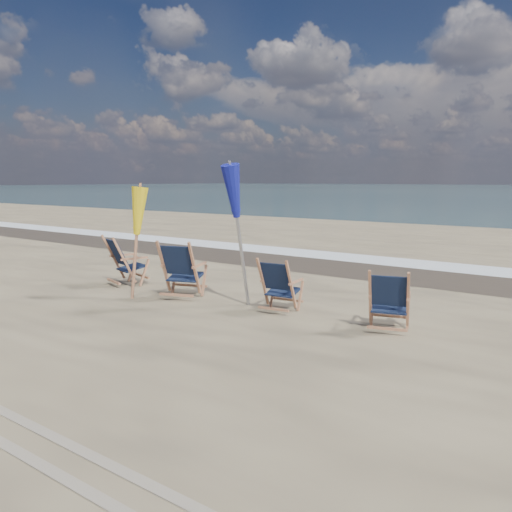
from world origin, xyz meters
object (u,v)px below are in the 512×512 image
Objects in this scene: umbrella_yellow at (135,217)px; beach_chair_2 at (291,287)px; beach_chair_0 at (124,263)px; beach_chair_1 at (195,271)px; umbrella_blue at (240,196)px; beach_chair_3 at (408,303)px.

beach_chair_2 is at bearing 12.18° from umbrella_yellow.
beach_chair_0 is 1.35m from umbrella_yellow.
beach_chair_1 is 0.54× the size of umbrella_yellow.
umbrella_yellow is at bearing 6.74° from beach_chair_1.
beach_chair_1 is 1.66m from umbrella_blue.
beach_chair_0 reaches higher than beach_chair_3.
umbrella_blue reaches higher than beach_chair_1.
beach_chair_0 is 3.73m from beach_chair_2.
beach_chair_3 is at bearing 8.13° from umbrella_yellow.
beach_chair_2 is 1.69m from umbrella_blue.
beach_chair_0 is at bearing -3.01° from beach_chair_2.
beach_chair_3 is at bearing -159.81° from beach_chair_0.
umbrella_yellow is 2.08m from umbrella_blue.
umbrella_yellow is at bearing 6.17° from beach_chair_2.
beach_chair_2 is (1.91, 0.15, -0.08)m from beach_chair_1.
beach_chair_2 is at bearing -159.37° from beach_chair_0.
umbrella_blue reaches higher than beach_chair_3.
umbrella_yellow is (0.84, -0.43, 0.97)m from beach_chair_0.
umbrella_yellow is (-4.74, -0.68, 1.03)m from beach_chair_3.
beach_chair_2 is 0.46× the size of umbrella_yellow.
beach_chair_2 is 0.38× the size of umbrella_blue.
beach_chair_1 is 0.45× the size of umbrella_blue.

